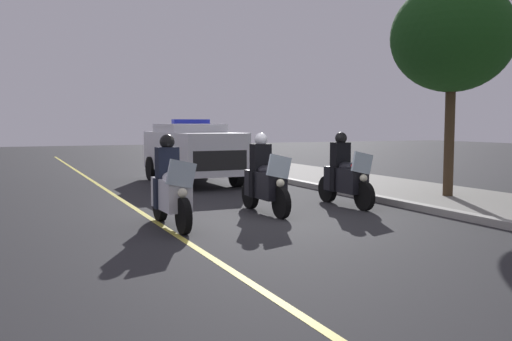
# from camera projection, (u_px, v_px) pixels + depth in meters

# --- Properties ---
(ground_plane) EXTENTS (80.00, 80.00, 0.00)m
(ground_plane) POSITION_uv_depth(u_px,v_px,m) (275.00, 218.00, 11.35)
(ground_plane) COLOR #28282B
(curb_strip) EXTENTS (48.00, 0.24, 0.15)m
(curb_strip) POSITION_uv_depth(u_px,v_px,m) (407.00, 204.00, 12.73)
(curb_strip) COLOR #9E9B93
(curb_strip) RESTS_ON ground
(sidewalk_strip) EXTENTS (48.00, 3.60, 0.10)m
(sidewalk_strip) POSITION_uv_depth(u_px,v_px,m) (470.00, 201.00, 13.51)
(sidewalk_strip) COLOR gray
(sidewalk_strip) RESTS_ON ground
(lane_stripe_center) EXTENTS (48.00, 0.12, 0.01)m
(lane_stripe_center) POSITION_uv_depth(u_px,v_px,m) (163.00, 226.00, 10.40)
(lane_stripe_center) COLOR #E0D14C
(lane_stripe_center) RESTS_ON ground
(police_motorcycle_lead_left) EXTENTS (2.14, 0.57, 1.72)m
(police_motorcycle_lead_left) POSITION_uv_depth(u_px,v_px,m) (170.00, 190.00, 10.31)
(police_motorcycle_lead_left) COLOR black
(police_motorcycle_lead_left) RESTS_ON ground
(police_motorcycle_lead_right) EXTENTS (2.14, 0.57, 1.72)m
(police_motorcycle_lead_right) POSITION_uv_depth(u_px,v_px,m) (265.00, 181.00, 11.91)
(police_motorcycle_lead_right) COLOR black
(police_motorcycle_lead_right) RESTS_ON ground
(police_motorcycle_trailing) EXTENTS (2.14, 0.57, 1.72)m
(police_motorcycle_trailing) POSITION_uv_depth(u_px,v_px,m) (345.00, 176.00, 12.93)
(police_motorcycle_trailing) COLOR black
(police_motorcycle_trailing) RESTS_ON ground
(police_suv) EXTENTS (4.94, 2.14, 2.05)m
(police_suv) POSITION_uv_depth(u_px,v_px,m) (192.00, 150.00, 17.85)
(police_suv) COLOR silver
(police_suv) RESTS_ON ground
(tree_mid_block) EXTENTS (3.01, 3.01, 5.32)m
(tree_mid_block) POSITION_uv_depth(u_px,v_px,m) (452.00, 37.00, 13.76)
(tree_mid_block) COLOR #42301E
(tree_mid_block) RESTS_ON sidewalk_strip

